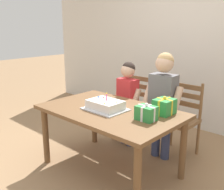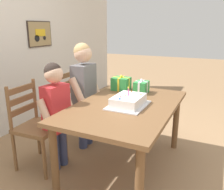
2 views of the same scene
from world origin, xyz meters
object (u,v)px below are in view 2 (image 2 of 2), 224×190
Objects in this scene: birthday_cake at (128,101)px; dining_table at (126,112)px; gift_box_red_large at (121,84)px; chair_right at (75,106)px; child_younger at (56,107)px; gift_box_beside_cake at (141,87)px; chair_left at (36,125)px; child_older at (84,86)px.

dining_table is at bearing 46.80° from birthday_cake.
gift_box_red_large is at bearing 30.10° from birthday_cake.
child_younger is (-0.66, -0.23, 0.22)m from chair_right.
gift_box_red_large reaches higher than gift_box_beside_cake.
birthday_cake is at bearing -149.90° from gift_box_red_large.
dining_table is 1.64× the size of chair_right.
gift_box_beside_cake is at bearing -40.25° from child_younger.
chair_right is at bearing 19.58° from child_younger.
chair_left is at bearing 144.68° from gift_box_red_large.
child_younger is at bearing 114.64° from dining_table.
dining_table is 1.16× the size of child_older.
dining_table is 0.59m from gift_box_red_large.
child_younger reaches higher than dining_table.
gift_box_red_large is 0.23× the size of chair_left.
child_older is at bearing 69.34° from dining_table.
birthday_cake is 0.74m from child_older.
child_older reaches higher than birthday_cake.
dining_table is at bearing 179.85° from gift_box_beside_cake.
gift_box_red_large is at bearing -35.32° from chair_left.
gift_box_red_large is at bearing -55.89° from child_older.
chair_left is at bearing -179.99° from chair_right.
gift_box_beside_cake is (0.50, 0.04, 0.02)m from birthday_cake.
birthday_cake is 0.48× the size of chair_left.
birthday_cake is 0.48× the size of chair_right.
dining_table is at bearing -112.25° from chair_right.
gift_box_beside_cake is 0.15× the size of child_older.
child_older is (0.28, 0.68, 0.02)m from birthday_cake.
gift_box_beside_cake is 1.25m from chair_left.
chair_right is (0.72, 0.00, 0.00)m from chair_left.
chair_left is 1.00× the size of chair_right.
dining_table is at bearing -67.62° from chair_left.
child_younger is (-0.79, 0.38, -0.11)m from gift_box_red_large.
chair_left is 0.72m from child_older.
chair_left is at bearing 109.46° from birthday_cake.
child_younger reaches higher than chair_right.
dining_table is 0.71m from child_older.
gift_box_red_large is at bearing -25.33° from child_younger.
chair_right is at bearing 0.01° from chair_left.
birthday_cake is at bearing -175.64° from gift_box_beside_cake.
gift_box_red_large reaches higher than dining_table.
chair_right is 0.71× the size of child_older.
gift_box_beside_cake is (-0.03, -0.27, -0.01)m from gift_box_red_large.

